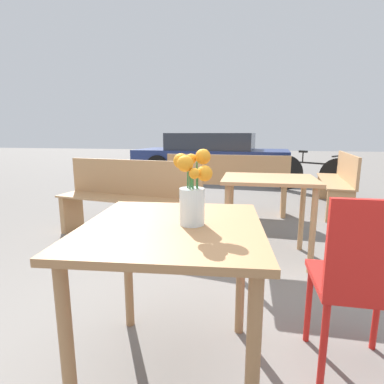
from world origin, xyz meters
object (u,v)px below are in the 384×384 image
(table_front, at_px, (173,250))
(cafe_chair, at_px, (365,278))
(flower_vase, at_px, (192,194))
(bench_far, at_px, (130,195))
(bench_near, at_px, (227,181))
(bicycle, at_px, (311,174))
(bench_middle, at_px, (339,179))
(table_back, at_px, (268,192))
(parked_car, at_px, (212,156))

(table_front, relative_size, cafe_chair, 1.00)
(flower_vase, bearing_deg, bench_far, 120.54)
(flower_vase, xyz_separation_m, bench_near, (-0.11, 3.01, -0.42))
(table_front, xyz_separation_m, bicycle, (1.45, 4.88, -0.26))
(cafe_chair, xyz_separation_m, bicycle, (0.61, 4.76, -0.15))
(bench_middle, bearing_deg, bench_near, -161.49)
(cafe_chair, distance_m, table_back, 1.43)
(cafe_chair, distance_m, parked_car, 6.92)
(bench_middle, bearing_deg, table_back, -118.80)
(flower_vase, distance_m, parked_car, 6.90)
(table_back, bearing_deg, bench_far, 167.44)
(flower_vase, bearing_deg, bench_near, 92.06)
(flower_vase, relative_size, cafe_chair, 0.36)
(flower_vase, xyz_separation_m, bench_far, (-1.08, 1.83, -0.42))
(cafe_chair, distance_m, bench_far, 2.51)
(bicycle, relative_size, parked_car, 0.36)
(cafe_chair, height_order, parked_car, parked_car)
(bicycle, bearing_deg, cafe_chair, -97.32)
(table_front, bearing_deg, table_back, 72.40)
(parked_car, bearing_deg, table_back, -76.86)
(table_front, bearing_deg, parked_car, 96.38)
(bench_far, height_order, table_back, bench_far)
(bench_far, bearing_deg, parked_car, 87.44)
(bench_middle, xyz_separation_m, bench_far, (-2.61, -1.73, -0.00))
(bench_far, bearing_deg, bench_near, 50.74)
(cafe_chair, xyz_separation_m, bench_middle, (0.78, 3.45, -0.05))
(table_front, bearing_deg, bench_near, 90.42)
(cafe_chair, bearing_deg, parked_car, 103.39)
(cafe_chair, height_order, bench_near, cafe_chair)
(bench_middle, bearing_deg, cafe_chair, -102.73)
(bench_middle, distance_m, bench_far, 3.13)
(table_front, distance_m, bicycle, 5.10)
(bicycle, height_order, parked_car, parked_car)
(cafe_chair, bearing_deg, table_back, 104.34)
(table_back, bearing_deg, parked_car, 103.14)
(cafe_chair, height_order, bench_far, cafe_chair)
(table_front, distance_m, table_back, 1.59)
(table_front, distance_m, parked_car, 6.90)
(cafe_chair, bearing_deg, bench_near, 106.46)
(table_front, height_order, bench_far, bench_far)
(table_back, height_order, bicycle, bicycle)
(table_front, height_order, bicycle, bicycle)
(table_front, bearing_deg, flower_vase, 10.49)
(bench_far, relative_size, table_back, 2.04)
(table_front, relative_size, bench_middle, 0.53)
(flower_vase, bearing_deg, table_back, 75.26)
(bench_middle, relative_size, parked_car, 0.41)
(cafe_chair, xyz_separation_m, bench_far, (-1.83, 1.71, -0.05))
(bench_near, xyz_separation_m, bench_middle, (1.64, 0.55, -0.00))
(cafe_chair, relative_size, bench_middle, 0.53)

